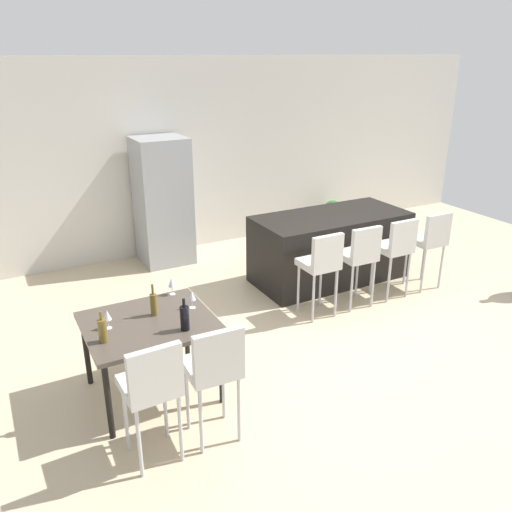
# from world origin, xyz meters

# --- Properties ---
(ground_plane) EXTENTS (10.00, 10.00, 0.00)m
(ground_plane) POSITION_xyz_m (0.00, 0.00, 0.00)
(ground_plane) COLOR #C6B28E
(back_wall) EXTENTS (10.00, 0.12, 2.90)m
(back_wall) POSITION_xyz_m (0.00, 3.15, 1.45)
(back_wall) COLOR beige
(back_wall) RESTS_ON ground_plane
(kitchen_island) EXTENTS (2.08, 0.96, 0.92)m
(kitchen_island) POSITION_xyz_m (0.61, 1.00, 0.46)
(kitchen_island) COLOR black
(kitchen_island) RESTS_ON ground_plane
(bar_chair_left) EXTENTS (0.40, 0.40, 1.05)m
(bar_chair_left) POSITION_xyz_m (-0.15, 0.14, 0.70)
(bar_chair_left) COLOR beige
(bar_chair_left) RESTS_ON ground_plane
(bar_chair_middle) EXTENTS (0.41, 0.41, 1.05)m
(bar_chair_middle) POSITION_xyz_m (0.41, 0.14, 0.70)
(bar_chair_middle) COLOR beige
(bar_chair_middle) RESTS_ON ground_plane
(bar_chair_right) EXTENTS (0.40, 0.40, 1.05)m
(bar_chair_right) POSITION_xyz_m (0.98, 0.14, 0.70)
(bar_chair_right) COLOR beige
(bar_chair_right) RESTS_ON ground_plane
(bar_chair_far) EXTENTS (0.40, 0.40, 1.05)m
(bar_chair_far) POSITION_xyz_m (1.56, 0.14, 0.70)
(bar_chair_far) COLOR beige
(bar_chair_far) RESTS_ON ground_plane
(dining_table) EXTENTS (1.11, 0.97, 0.74)m
(dining_table) POSITION_xyz_m (-2.35, -0.37, 0.67)
(dining_table) COLOR #4C4238
(dining_table) RESTS_ON ground_plane
(dining_chair_near) EXTENTS (0.41, 0.41, 1.05)m
(dining_chair_near) POSITION_xyz_m (-2.60, -1.22, 0.70)
(dining_chair_near) COLOR beige
(dining_chair_near) RESTS_ON ground_plane
(dining_chair_far) EXTENTS (0.42, 0.42, 1.05)m
(dining_chair_far) POSITION_xyz_m (-2.10, -1.22, 0.70)
(dining_chair_far) COLOR beige
(dining_chair_far) RESTS_ON ground_plane
(wine_bottle_left) EXTENTS (0.08, 0.08, 0.29)m
(wine_bottle_left) POSITION_xyz_m (-2.12, -0.66, 0.85)
(wine_bottle_left) COLOR black
(wine_bottle_left) RESTS_ON dining_table
(wine_bottle_near) EXTENTS (0.06, 0.06, 0.30)m
(wine_bottle_near) POSITION_xyz_m (-2.27, -0.28, 0.85)
(wine_bottle_near) COLOR brown
(wine_bottle_near) RESTS_ON dining_table
(wine_bottle_inner) EXTENTS (0.07, 0.07, 0.28)m
(wine_bottle_inner) POSITION_xyz_m (-2.78, -0.53, 0.85)
(wine_bottle_inner) COLOR brown
(wine_bottle_inner) RESTS_ON dining_table
(wine_glass_middle) EXTENTS (0.07, 0.07, 0.17)m
(wine_glass_middle) POSITION_xyz_m (-1.98, 0.05, 0.86)
(wine_glass_middle) COLOR silver
(wine_glass_middle) RESTS_ON dining_table
(wine_glass_right) EXTENTS (0.07, 0.07, 0.17)m
(wine_glass_right) POSITION_xyz_m (-2.69, -0.33, 0.86)
(wine_glass_right) COLOR silver
(wine_glass_right) RESTS_ON dining_table
(wine_glass_far) EXTENTS (0.07, 0.07, 0.17)m
(wine_glass_far) POSITION_xyz_m (-1.92, -0.32, 0.86)
(wine_glass_far) COLOR silver
(wine_glass_far) RESTS_ON dining_table
(refrigerator) EXTENTS (0.72, 0.68, 1.84)m
(refrigerator) POSITION_xyz_m (-1.16, 2.71, 0.92)
(refrigerator) COLOR #939699
(refrigerator) RESTS_ON ground_plane
(potted_plant) EXTENTS (0.33, 0.33, 0.54)m
(potted_plant) POSITION_xyz_m (1.91, 2.70, 0.30)
(potted_plant) COLOR #38383D
(potted_plant) RESTS_ON ground_plane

